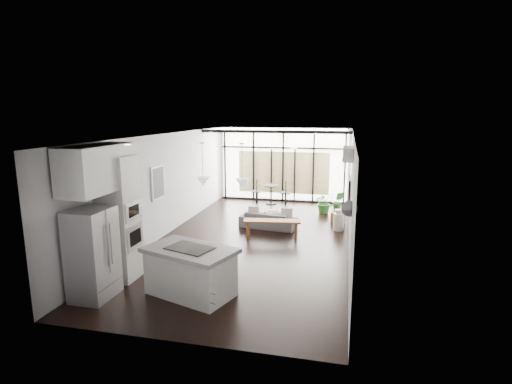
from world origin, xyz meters
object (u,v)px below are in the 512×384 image
at_px(sofa, 268,217).
at_px(tv, 349,189).
at_px(fridge, 93,254).
at_px(island, 191,271).
at_px(milk_can, 339,220).
at_px(console_bench, 272,229).
at_px(pouf, 273,218).

distance_m(sofa, tv, 2.51).
xyz_separation_m(fridge, sofa, (2.24, 5.15, -0.52)).
bearing_deg(sofa, tv, -175.83).
bearing_deg(sofa, island, 92.32).
bearing_deg(milk_can, island, -118.00).
xyz_separation_m(island, fridge, (-1.68, -0.49, 0.38)).
xyz_separation_m(console_bench, tv, (2.01, 0.71, 1.05)).
height_order(island, milk_can, island).
relative_size(island, milk_can, 2.70).
distance_m(fridge, sofa, 5.64).
distance_m(island, fridge, 1.80).
height_order(pouf, milk_can, milk_can).
bearing_deg(island, tv, 75.78).
bearing_deg(tv, fridge, -132.49).
bearing_deg(pouf, milk_can, -1.96).
xyz_separation_m(sofa, pouf, (0.09, 0.30, -0.10)).
bearing_deg(fridge, tv, 47.51).
height_order(fridge, tv, fridge).
bearing_deg(fridge, island, 16.33).
bearing_deg(milk_can, fridge, -128.52).
height_order(fridge, sofa, fridge).
height_order(island, tv, tv).
height_order(island, fridge, fridge).
height_order(island, pouf, island).
distance_m(console_bench, pouf, 1.22).
relative_size(milk_can, tv, 0.56).
distance_m(fridge, tv, 6.73).
bearing_deg(tv, milk_can, 120.66).
relative_size(fridge, console_bench, 1.09).
bearing_deg(fridge, pouf, 66.87).
relative_size(island, pouf, 3.01).
distance_m(console_bench, milk_can, 2.09).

